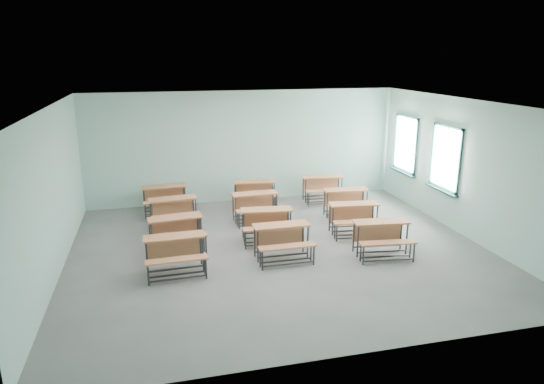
{
  "coord_description": "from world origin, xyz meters",
  "views": [
    {
      "loc": [
        -2.54,
        -9.61,
        4.17
      ],
      "look_at": [
        0.12,
        1.2,
        1.0
      ],
      "focal_mm": 32.0,
      "sensor_mm": 36.0,
      "label": 1
    }
  ],
  "objects_px": {
    "desk_unit_r1c1": "(267,220)",
    "desk_unit_r2c0": "(174,208)",
    "desk_unit_r0c1": "(283,237)",
    "desk_unit_r2c2": "(347,199)",
    "desk_unit_r3c0": "(165,195)",
    "desk_unit_r0c2": "(382,233)",
    "desk_unit_r1c2": "(355,214)",
    "desk_unit_r2c1": "(256,203)",
    "desk_unit_r0c0": "(175,249)",
    "desk_unit_r3c1": "(255,190)",
    "desk_unit_r1c0": "(176,229)",
    "desk_unit_r3c2": "(323,185)"
  },
  "relations": [
    {
      "from": "desk_unit_r1c1",
      "to": "desk_unit_r2c0",
      "type": "height_order",
      "value": "same"
    },
    {
      "from": "desk_unit_r0c1",
      "to": "desk_unit_r2c2",
      "type": "xyz_separation_m",
      "value": [
        2.37,
        2.26,
        0.0
      ]
    },
    {
      "from": "desk_unit_r1c1",
      "to": "desk_unit_r3c0",
      "type": "height_order",
      "value": "same"
    },
    {
      "from": "desk_unit_r0c2",
      "to": "desk_unit_r2c2",
      "type": "xyz_separation_m",
      "value": [
        0.25,
        2.57,
        0.0
      ]
    },
    {
      "from": "desk_unit_r1c2",
      "to": "desk_unit_r2c2",
      "type": "bearing_deg",
      "value": 83.04
    },
    {
      "from": "desk_unit_r2c0",
      "to": "desk_unit_r1c1",
      "type": "bearing_deg",
      "value": -41.08
    },
    {
      "from": "desk_unit_r1c2",
      "to": "desk_unit_r2c0",
      "type": "xyz_separation_m",
      "value": [
        -4.17,
        1.5,
        0.0
      ]
    },
    {
      "from": "desk_unit_r0c1",
      "to": "desk_unit_r1c2",
      "type": "height_order",
      "value": "same"
    },
    {
      "from": "desk_unit_r2c1",
      "to": "desk_unit_r1c2",
      "type": "bearing_deg",
      "value": -37.03
    },
    {
      "from": "desk_unit_r2c0",
      "to": "desk_unit_r2c2",
      "type": "distance_m",
      "value": 4.49
    },
    {
      "from": "desk_unit_r0c0",
      "to": "desk_unit_r3c1",
      "type": "distance_m",
      "value": 4.51
    },
    {
      "from": "desk_unit_r0c1",
      "to": "desk_unit_r1c0",
      "type": "height_order",
      "value": "same"
    },
    {
      "from": "desk_unit_r1c0",
      "to": "desk_unit_r3c0",
      "type": "bearing_deg",
      "value": 85.6
    },
    {
      "from": "desk_unit_r3c0",
      "to": "desk_unit_r3c1",
      "type": "height_order",
      "value": "same"
    },
    {
      "from": "desk_unit_r1c0",
      "to": "desk_unit_r2c0",
      "type": "distance_m",
      "value": 1.5
    },
    {
      "from": "desk_unit_r3c0",
      "to": "desk_unit_r3c2",
      "type": "xyz_separation_m",
      "value": [
        4.54,
        -0.01,
        0.0
      ]
    },
    {
      "from": "desk_unit_r1c0",
      "to": "desk_unit_r2c2",
      "type": "bearing_deg",
      "value": 7.42
    },
    {
      "from": "desk_unit_r0c2",
      "to": "desk_unit_r2c2",
      "type": "bearing_deg",
      "value": 91.02
    },
    {
      "from": "desk_unit_r2c1",
      "to": "desk_unit_r2c2",
      "type": "xyz_separation_m",
      "value": [
        2.41,
        -0.23,
        0.0
      ]
    },
    {
      "from": "desk_unit_r2c0",
      "to": "desk_unit_r0c1",
      "type": "bearing_deg",
      "value": -56.26
    },
    {
      "from": "desk_unit_r1c1",
      "to": "desk_unit_r3c1",
      "type": "relative_size",
      "value": 1.02
    },
    {
      "from": "desk_unit_r1c2",
      "to": "desk_unit_r2c0",
      "type": "distance_m",
      "value": 4.44
    },
    {
      "from": "desk_unit_r2c0",
      "to": "desk_unit_r3c2",
      "type": "height_order",
      "value": "same"
    },
    {
      "from": "desk_unit_r0c1",
      "to": "desk_unit_r3c1",
      "type": "bearing_deg",
      "value": 86.89
    },
    {
      "from": "desk_unit_r0c1",
      "to": "desk_unit_r1c2",
      "type": "relative_size",
      "value": 0.93
    },
    {
      "from": "desk_unit_r0c2",
      "to": "desk_unit_r2c0",
      "type": "xyz_separation_m",
      "value": [
        -4.23,
        2.84,
        0.0
      ]
    },
    {
      "from": "desk_unit_r0c1",
      "to": "desk_unit_r0c2",
      "type": "height_order",
      "value": "same"
    },
    {
      "from": "desk_unit_r1c2",
      "to": "desk_unit_r2c1",
      "type": "distance_m",
      "value": 2.56
    },
    {
      "from": "desk_unit_r1c0",
      "to": "desk_unit_r3c0",
      "type": "relative_size",
      "value": 1.05
    },
    {
      "from": "desk_unit_r0c2",
      "to": "desk_unit_r1c2",
      "type": "height_order",
      "value": "same"
    },
    {
      "from": "desk_unit_r1c2",
      "to": "desk_unit_r3c1",
      "type": "bearing_deg",
      "value": 132.25
    },
    {
      "from": "desk_unit_r0c2",
      "to": "desk_unit_r3c2",
      "type": "xyz_separation_m",
      "value": [
        0.13,
        4.05,
        0.0
      ]
    },
    {
      "from": "desk_unit_r2c2",
      "to": "desk_unit_r1c1",
      "type": "bearing_deg",
      "value": -149.3
    },
    {
      "from": "desk_unit_r0c0",
      "to": "desk_unit_r0c1",
      "type": "height_order",
      "value": "same"
    },
    {
      "from": "desk_unit_r0c1",
      "to": "desk_unit_r3c2",
      "type": "height_order",
      "value": "same"
    },
    {
      "from": "desk_unit_r1c2",
      "to": "desk_unit_r3c2",
      "type": "bearing_deg",
      "value": 93.19
    },
    {
      "from": "desk_unit_r2c2",
      "to": "desk_unit_r0c2",
      "type": "bearing_deg",
      "value": -90.26
    },
    {
      "from": "desk_unit_r2c0",
      "to": "desk_unit_r3c1",
      "type": "height_order",
      "value": "same"
    },
    {
      "from": "desk_unit_r1c1",
      "to": "desk_unit_r2c2",
      "type": "xyz_separation_m",
      "value": [
        2.44,
        1.16,
        0.0
      ]
    },
    {
      "from": "desk_unit_r3c0",
      "to": "desk_unit_r3c2",
      "type": "relative_size",
      "value": 0.98
    },
    {
      "from": "desk_unit_r2c2",
      "to": "desk_unit_r2c0",
      "type": "bearing_deg",
      "value": -178.1
    },
    {
      "from": "desk_unit_r0c1",
      "to": "desk_unit_r2c2",
      "type": "relative_size",
      "value": 0.95
    },
    {
      "from": "desk_unit_r1c2",
      "to": "desk_unit_r3c2",
      "type": "relative_size",
      "value": 1.02
    },
    {
      "from": "desk_unit_r3c0",
      "to": "desk_unit_r2c0",
      "type": "bearing_deg",
      "value": -84.13
    },
    {
      "from": "desk_unit_r1c0",
      "to": "desk_unit_r2c1",
      "type": "height_order",
      "value": "same"
    },
    {
      "from": "desk_unit_r1c0",
      "to": "desk_unit_r2c0",
      "type": "bearing_deg",
      "value": 81.45
    },
    {
      "from": "desk_unit_r0c0",
      "to": "desk_unit_r1c0",
      "type": "bearing_deg",
      "value": 83.35
    },
    {
      "from": "desk_unit_r1c2",
      "to": "desk_unit_r1c1",
      "type": "bearing_deg",
      "value": -174.95
    },
    {
      "from": "desk_unit_r2c2",
      "to": "desk_unit_r3c1",
      "type": "bearing_deg",
      "value": 152.2
    },
    {
      "from": "desk_unit_r1c0",
      "to": "desk_unit_r3c1",
      "type": "bearing_deg",
      "value": 40.95
    }
  ]
}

